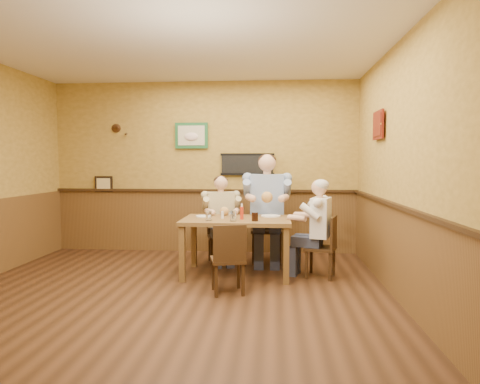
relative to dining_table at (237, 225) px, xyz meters
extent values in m
plane|color=#321D0F|center=(-0.67, -1.03, -0.66)|extent=(5.00, 5.00, 0.00)
cube|color=silver|center=(-0.67, -1.03, 2.14)|extent=(5.00, 5.00, 0.02)
cube|color=#BB9841|center=(-0.67, 1.47, 0.74)|extent=(5.00, 0.02, 2.80)
cube|color=#BB9841|center=(-0.67, -3.53, 0.74)|extent=(5.00, 0.02, 2.80)
cube|color=#BB9841|center=(1.83, -1.03, 0.74)|extent=(0.02, 5.00, 2.80)
cube|color=brown|center=(-0.67, 1.45, -0.16)|extent=(5.00, 0.02, 1.00)
cube|color=brown|center=(1.81, -1.03, -0.16)|extent=(0.02, 5.00, 1.00)
cube|color=black|center=(0.05, 1.43, 0.79)|extent=(0.88, 0.03, 0.34)
cube|color=#205D30|center=(-0.87, 1.43, 1.26)|extent=(0.54, 0.03, 0.42)
cube|color=black|center=(-2.37, 1.43, 0.46)|extent=(0.30, 0.03, 0.26)
cube|color=maroon|center=(1.79, 0.02, 1.29)|extent=(0.03, 0.48, 0.36)
cube|color=brown|center=(0.00, 0.00, 0.07)|extent=(1.40, 0.90, 0.05)
cube|color=brown|center=(-0.64, -0.39, -0.31)|extent=(0.07, 0.07, 0.70)
cube|color=brown|center=(0.64, -0.39, -0.31)|extent=(0.07, 0.07, 0.70)
cube|color=brown|center=(-0.64, 0.39, -0.31)|extent=(0.07, 0.07, 0.70)
cube|color=brown|center=(0.64, 0.39, -0.31)|extent=(0.07, 0.07, 0.70)
cylinder|color=white|center=(-0.33, -0.23, 0.15)|extent=(0.08, 0.08, 0.11)
cylinder|color=white|center=(-0.02, -0.26, 0.16)|extent=(0.10, 0.10, 0.13)
cylinder|color=black|center=(0.25, -0.24, 0.15)|extent=(0.10, 0.10, 0.11)
cylinder|color=red|center=(0.08, -0.10, 0.18)|extent=(0.05, 0.05, 0.18)
cylinder|color=silver|center=(-0.18, -0.02, 0.14)|extent=(0.04, 0.04, 0.10)
cylinder|color=black|center=(-0.03, 0.00, 0.14)|extent=(0.05, 0.05, 0.10)
cylinder|color=silver|center=(-0.45, 0.13, 0.10)|extent=(0.28, 0.28, 0.01)
cylinder|color=white|center=(0.44, 0.23, 0.10)|extent=(0.35, 0.35, 0.02)
camera|label=1|loc=(0.49, -5.53, 0.83)|focal=32.00mm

